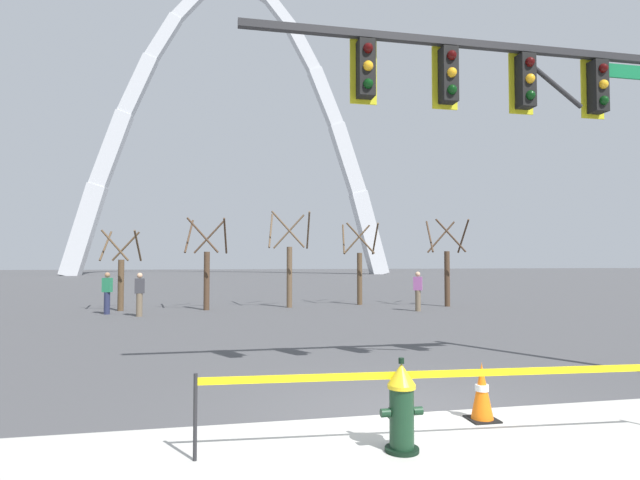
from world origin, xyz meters
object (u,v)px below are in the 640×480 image
(monument_arch, at_px, (235,143))
(pedestrian_walking_left, at_px, (418,291))
(fire_hydrant, at_px, (401,407))
(traffic_cone_by_hydrant, at_px, (482,392))
(traffic_signal_gantry, at_px, (548,121))
(pedestrian_standing_center, at_px, (107,293))
(pedestrian_walking_right, at_px, (140,294))

(monument_arch, xyz_separation_m, pedestrian_walking_left, (5.50, -56.27, -18.61))
(fire_hydrant, xyz_separation_m, traffic_cone_by_hydrant, (1.37, 0.80, -0.11))
(traffic_signal_gantry, bearing_deg, fire_hydrant, -145.69)
(traffic_signal_gantry, distance_m, pedestrian_standing_center, 16.57)
(monument_arch, xyz_separation_m, pedestrian_walking_right, (-5.22, -56.12, -18.61))
(pedestrian_walking_left, height_order, pedestrian_standing_center, same)
(traffic_signal_gantry, bearing_deg, pedestrian_walking_left, 78.22)
(traffic_cone_by_hydrant, xyz_separation_m, monument_arch, (-0.83, 69.77, 19.06))
(fire_hydrant, distance_m, pedestrian_walking_right, 15.19)
(fire_hydrant, bearing_deg, traffic_cone_by_hydrant, 30.18)
(monument_arch, relative_size, pedestrian_walking_right, 29.48)
(fire_hydrant, height_order, pedestrian_walking_left, pedestrian_walking_left)
(traffic_signal_gantry, relative_size, pedestrian_standing_center, 4.92)
(pedestrian_walking_left, relative_size, pedestrian_standing_center, 1.00)
(pedestrian_standing_center, bearing_deg, traffic_signal_gantry, -53.76)
(fire_hydrant, height_order, pedestrian_walking_right, pedestrian_walking_right)
(monument_arch, bearing_deg, pedestrian_walking_left, -84.42)
(traffic_signal_gantry, height_order, pedestrian_standing_center, traffic_signal_gantry)
(fire_hydrant, xyz_separation_m, pedestrian_walking_left, (6.04, 14.30, 0.35))
(pedestrian_walking_right, bearing_deg, monument_arch, 84.68)
(pedestrian_walking_right, bearing_deg, pedestrian_standing_center, 141.70)
(monument_arch, relative_size, pedestrian_walking_left, 29.48)
(traffic_cone_by_hydrant, height_order, monument_arch, monument_arch)
(fire_hydrant, bearing_deg, pedestrian_walking_right, 107.96)
(traffic_cone_by_hydrant, height_order, pedestrian_walking_left, pedestrian_walking_left)
(pedestrian_walking_left, xyz_separation_m, pedestrian_walking_right, (-10.72, 0.14, 0.00))
(monument_arch, bearing_deg, traffic_signal_gantry, -87.46)
(pedestrian_standing_center, height_order, pedestrian_walking_right, same)
(traffic_cone_by_hydrant, relative_size, pedestrian_standing_center, 0.46)
(fire_hydrant, distance_m, monument_arch, 73.07)
(traffic_cone_by_hydrant, bearing_deg, pedestrian_standing_center, 116.66)
(pedestrian_walking_right, bearing_deg, traffic_signal_gantry, -55.52)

